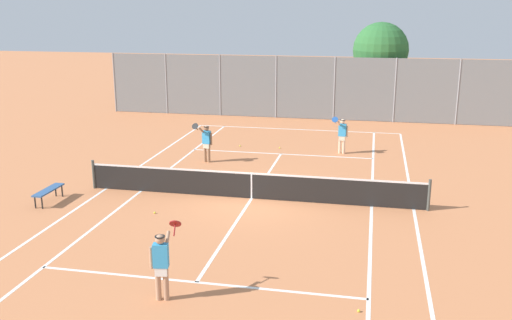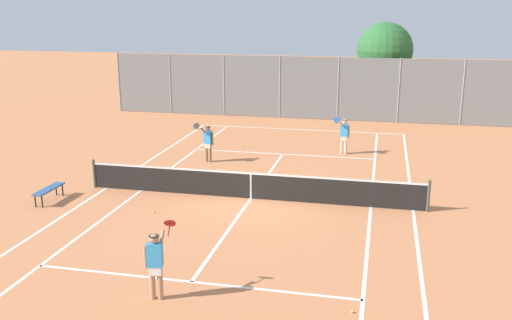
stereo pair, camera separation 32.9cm
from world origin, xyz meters
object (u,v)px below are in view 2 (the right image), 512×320
Objects in this scene: courtside_bench at (49,190)px; loose_tennis_ball_1 at (153,212)px; player_far_left at (208,141)px; tree_behind_left at (386,52)px; tennis_net at (251,185)px; loose_tennis_ball_2 at (282,148)px; player_far_right at (344,134)px; loose_tennis_ball_4 at (242,146)px; loose_tennis_ball_0 at (352,312)px; player_near_side at (155,261)px.

loose_tennis_ball_1 is at bearing -4.68° from courtside_bench.
player_far_left is 14.82m from tree_behind_left.
tennis_net is 6.96m from courtside_bench.
courtside_bench is at bearing -125.29° from loose_tennis_ball_2.
tree_behind_left reaches higher than tennis_net.
tennis_net is 7.55m from player_far_right.
loose_tennis_ball_4 is at bearing 63.60° from courtside_bench.
courtside_bench reaches higher than loose_tennis_ball_2.
loose_tennis_ball_0 is at bearing -67.17° from loose_tennis_ball_4.
courtside_bench is at bearing 153.75° from loose_tennis_ball_0.
loose_tennis_ball_4 is (-2.16, 7.43, -0.48)m from tennis_net.
player_near_side is 26.88× the size of loose_tennis_ball_4.
courtside_bench is (-3.81, -6.14, -0.52)m from player_far_left.
player_near_side reaches higher than loose_tennis_ball_4.
tennis_net is 8.06m from loose_tennis_ball_0.
courtside_bench is 22.03m from tree_behind_left.
tennis_net is 181.82× the size of loose_tennis_ball_1.
loose_tennis_ball_1 is (-6.69, 4.93, 0.00)m from loose_tennis_ball_0.
tree_behind_left is (6.54, 9.51, 3.84)m from loose_tennis_ball_4.
player_far_left is at bearing 120.95° from loose_tennis_ball_0.
tennis_net is 5.27m from player_far_left.
tennis_net reaches higher than loose_tennis_ball_0.
player_far_left is 13.32m from loose_tennis_ball_0.
tennis_net is 3.51m from loose_tennis_ball_1.
player_far_left is at bearing 101.62° from player_near_side.
player_near_side is at bearing -91.07° from loose_tennis_ball_2.
player_far_left is at bearing 91.28° from loose_tennis_ball_1.
tennis_net is 7.75m from loose_tennis_ball_4.
loose_tennis_ball_1 is 1.00× the size of loose_tennis_ball_2.
player_far_right reaches higher than loose_tennis_ball_0.
loose_tennis_ball_0 is at bearing -59.05° from player_far_left.
loose_tennis_ball_2 is at bearing 88.93° from player_near_side.
player_near_side is at bearing -66.67° from loose_tennis_ball_1.
loose_tennis_ball_1 is 0.04× the size of courtside_bench.
tree_behind_left reaches higher than loose_tennis_ball_4.
courtside_bench reaches higher than loose_tennis_ball_4.
tree_behind_left reaches higher than player_far_right.
player_near_side is at bearing -93.92° from tennis_net.
player_near_side is 26.88× the size of loose_tennis_ball_2.
courtside_bench is at bearing -120.68° from tree_behind_left.
loose_tennis_ball_1 is 20.69m from tree_behind_left.
loose_tennis_ball_1 is 3.99m from courtside_bench.
loose_tennis_ball_0 is 0.04× the size of courtside_bench.
player_far_left is at bearing -131.46° from loose_tennis_ball_2.
player_far_right is 10.68m from loose_tennis_ball_1.
courtside_bench is (-9.43, -8.81, -0.52)m from player_far_right.
player_far_right is 26.88× the size of loose_tennis_ball_1.
player_far_right is 1.18× the size of courtside_bench.
player_near_side is at bearing -175.74° from loose_tennis_ball_0.
tree_behind_left is at bearing 78.65° from player_near_side.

